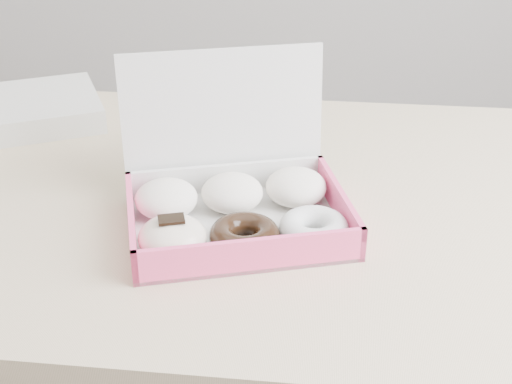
# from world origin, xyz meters

# --- Properties ---
(table) EXTENTS (1.20, 0.80, 0.75)m
(table) POSITION_xyz_m (0.00, 0.00, 0.67)
(table) COLOR tan
(table) RESTS_ON ground
(donut_box) EXTENTS (0.36, 0.33, 0.22)m
(donut_box) POSITION_xyz_m (0.02, -0.09, 0.78)
(donut_box) COLOR silver
(donut_box) RESTS_ON table
(newspapers) EXTENTS (0.35, 0.32, 0.04)m
(newspapers) POSITION_xyz_m (-0.42, 0.23, 0.77)
(newspapers) COLOR white
(newspapers) RESTS_ON table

